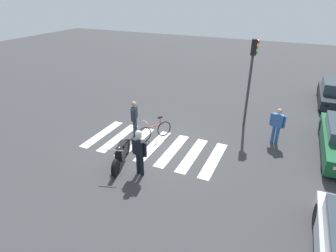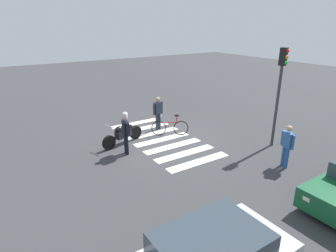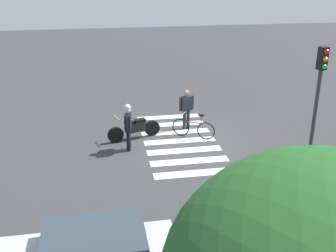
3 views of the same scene
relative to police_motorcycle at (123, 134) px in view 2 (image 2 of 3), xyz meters
The scene contains 8 objects.
ground_plane 1.85m from the police_motorcycle, 163.62° to the left, with size 60.00×60.00×0.00m, color #38383A.
police_motorcycle is the anchor object (origin of this frame).
leaning_bicycle 2.34m from the police_motorcycle, behind, with size 1.53×0.96×1.02m.
officer_on_foot 1.20m from the police_motorcycle, 73.29° to the left, with size 0.30×0.66×1.80m.
officer_by_motorcycle 2.39m from the police_motorcycle, 162.69° to the right, with size 0.65×0.34×1.69m.
pedestrian_bystander 6.72m from the police_motorcycle, 128.57° to the left, with size 0.31×0.64×1.63m.
crosswalk_stripes 1.85m from the police_motorcycle, 163.62° to the left, with size 2.80×5.85×0.01m.
traffic_light_pole 6.99m from the police_motorcycle, 145.92° to the left, with size 0.27×0.34×4.18m.
Camera 2 is at (6.42, 10.48, 5.11)m, focal length 30.71 mm.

